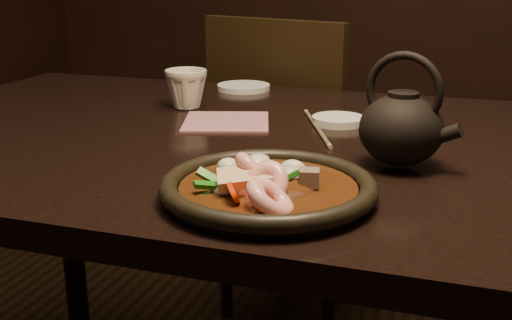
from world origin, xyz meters
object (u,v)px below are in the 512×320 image
(table, at_px, (285,180))
(chair, at_px, (295,164))
(teapot, at_px, (402,126))
(plate, at_px, (268,189))
(tea_cup, at_px, (186,88))

(table, distance_m, chair, 0.69)
(table, relative_size, teapot, 9.62)
(plate, xyz_separation_m, tea_cup, (-0.32, 0.45, 0.03))
(table, height_order, plate, plate)
(table, bearing_deg, teapot, -26.16)
(teapot, bearing_deg, table, 166.98)
(table, relative_size, plate, 5.74)
(plate, height_order, teapot, teapot)
(chair, distance_m, tea_cup, 0.58)
(plate, distance_m, teapot, 0.24)
(tea_cup, bearing_deg, chair, 77.83)
(table, xyz_separation_m, chair, (-0.15, 0.65, -0.18))
(table, bearing_deg, plate, -78.31)
(plate, bearing_deg, teapot, 53.24)
(chair, bearing_deg, tea_cup, 93.10)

